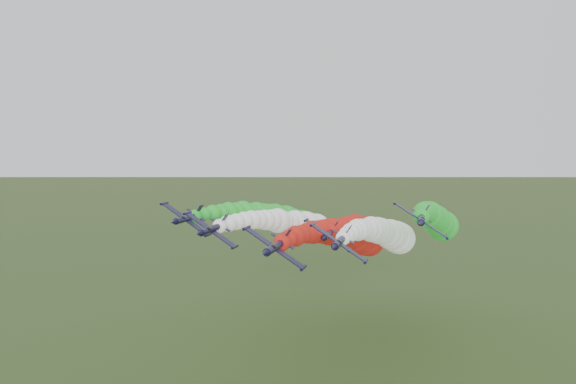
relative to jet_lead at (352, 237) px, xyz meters
name	(u,v)px	position (x,y,z in m)	size (l,w,h in m)	color
jet_lead	(352,237)	(0.00, 0.00, 0.00)	(14.73, 88.10, 18.71)	black
jet_inner_left	(303,226)	(-14.27, 9.32, 0.86)	(14.15, 87.52, 18.14)	black
jet_inner_right	(388,234)	(7.96, 10.11, -0.65)	(15.02, 88.39, 19.01)	black
jet_outer_left	(284,219)	(-21.12, 14.88, 1.76)	(14.48, 87.84, 18.46)	black
jet_outer_right	(436,220)	(20.18, 17.32, 2.49)	(15.02, 88.39, 19.00)	black
jet_trail	(374,230)	(2.82, 27.25, -2.15)	(14.14, 87.50, 18.12)	black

